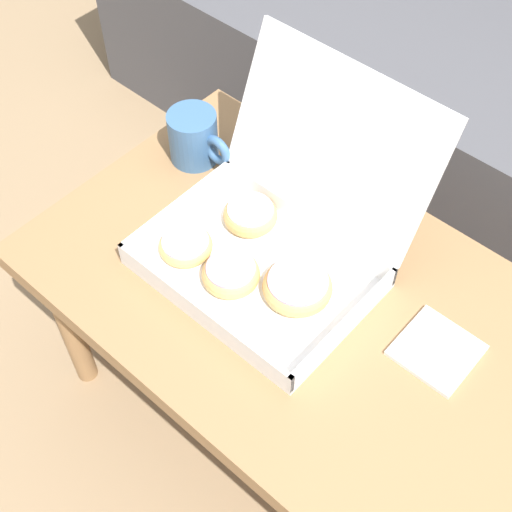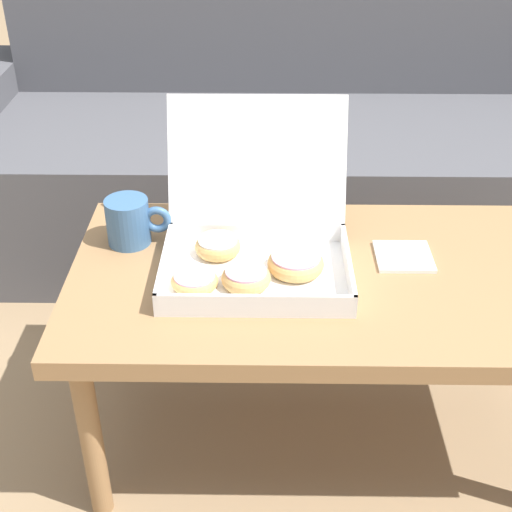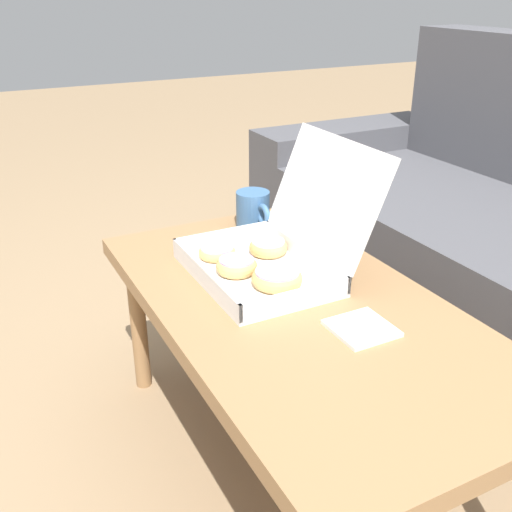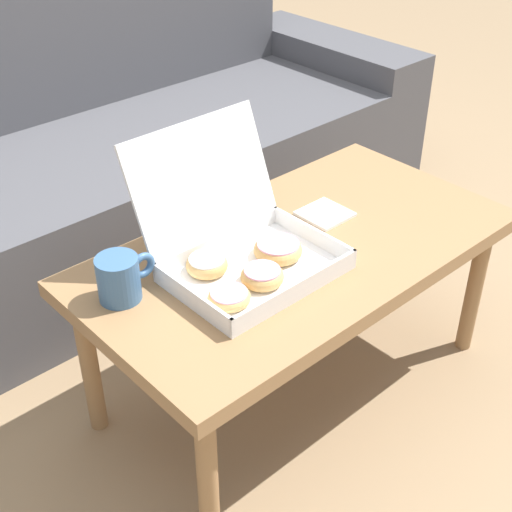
# 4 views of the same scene
# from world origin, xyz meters

# --- Properties ---
(ground_plane) EXTENTS (12.00, 12.00, 0.00)m
(ground_plane) POSITION_xyz_m (0.00, 0.00, 0.00)
(ground_plane) COLOR #937756
(coffee_table) EXTENTS (1.07, 0.57, 0.45)m
(coffee_table) POSITION_xyz_m (0.00, -0.14, 0.40)
(coffee_table) COLOR #997047
(coffee_table) RESTS_ON ground_plane
(pastry_box) EXTENTS (0.37, 0.37, 0.30)m
(pastry_box) POSITION_xyz_m (-0.16, -0.12, 0.50)
(pastry_box) COLOR white
(pastry_box) RESTS_ON coffee_table
(coffee_mug) EXTENTS (0.14, 0.09, 0.10)m
(coffee_mug) POSITION_xyz_m (-0.42, -0.03, 0.50)
(coffee_mug) COLOR #3D6693
(coffee_mug) RESTS_ON coffee_table
(napkin_stack) EXTENTS (0.12, 0.12, 0.01)m
(napkin_stack) POSITION_xyz_m (0.15, -0.09, 0.45)
(napkin_stack) COLOR white
(napkin_stack) RESTS_ON coffee_table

